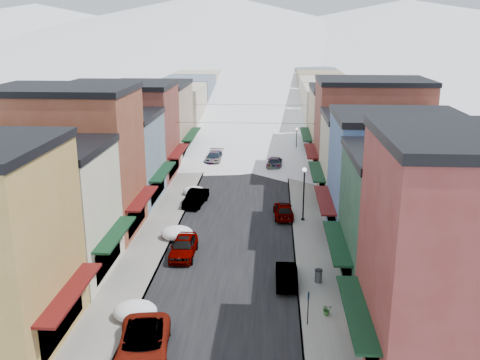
# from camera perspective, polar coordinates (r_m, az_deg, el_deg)

# --- Properties ---
(road) EXTENTS (10.00, 160.00, 0.01)m
(road) POSITION_cam_1_polar(r_m,az_deg,el_deg) (83.31, 1.31, 4.30)
(road) COLOR black
(road) RESTS_ON ground
(sidewalk_left) EXTENTS (3.20, 160.00, 0.15)m
(sidewalk_left) POSITION_cam_1_polar(r_m,az_deg,el_deg) (83.81, -3.22, 4.40)
(sidewalk_left) COLOR gray
(sidewalk_left) RESTS_ON ground
(sidewalk_right) EXTENTS (3.20, 160.00, 0.15)m
(sidewalk_right) POSITION_cam_1_polar(r_m,az_deg,el_deg) (83.31, 5.86, 4.27)
(sidewalk_right) COLOR gray
(sidewalk_right) RESTS_ON ground
(curb_left) EXTENTS (0.10, 160.00, 0.15)m
(curb_left) POSITION_cam_1_polar(r_m,az_deg,el_deg) (83.64, -2.16, 4.39)
(curb_left) COLOR slate
(curb_left) RESTS_ON ground
(curb_right) EXTENTS (0.10, 160.00, 0.15)m
(curb_right) POSITION_cam_1_polar(r_m,az_deg,el_deg) (83.26, 4.79, 4.29)
(curb_right) COLOR slate
(curb_right) RESTS_ON ground
(bldg_l_cream) EXTENTS (11.30, 8.20, 9.50)m
(bldg_l_cream) POSITION_cam_1_polar(r_m,az_deg,el_deg) (39.70, -21.05, -3.11)
(bldg_l_cream) COLOR beige
(bldg_l_cream) RESTS_ON ground
(bldg_l_brick_near) EXTENTS (12.30, 8.20, 12.50)m
(bldg_l_brick_near) POSITION_cam_1_polar(r_m,az_deg,el_deg) (46.53, -17.83, 1.87)
(bldg_l_brick_near) COLOR brown
(bldg_l_brick_near) RESTS_ON ground
(bldg_l_grayblue) EXTENTS (11.30, 9.20, 9.00)m
(bldg_l_grayblue) POSITION_cam_1_polar(r_m,az_deg,el_deg) (54.55, -14.02, 2.30)
(bldg_l_grayblue) COLOR slate
(bldg_l_grayblue) RESTS_ON ground
(bldg_l_brick_far) EXTENTS (13.30, 9.20, 11.00)m
(bldg_l_brick_far) POSITION_cam_1_polar(r_m,az_deg,el_deg) (63.04, -12.55, 5.15)
(bldg_l_brick_far) COLOR brown
(bldg_l_brick_far) RESTS_ON ground
(bldg_l_tan) EXTENTS (11.30, 11.20, 10.00)m
(bldg_l_tan) POSITION_cam_1_polar(r_m,az_deg,el_deg) (72.40, -9.61, 6.30)
(bldg_l_tan) COLOR tan
(bldg_l_tan) RESTS_ON ground
(bldg_r_green) EXTENTS (11.30, 9.20, 9.50)m
(bldg_r_green) POSITION_cam_1_polar(r_m,az_deg,el_deg) (37.05, 19.05, -4.26)
(bldg_r_green) COLOR #20432F
(bldg_r_green) RESTS_ON ground
(bldg_r_blue) EXTENTS (11.30, 9.20, 10.50)m
(bldg_r_blue) POSITION_cam_1_polar(r_m,az_deg,el_deg) (45.21, 16.21, 0.29)
(bldg_r_blue) COLOR #436498
(bldg_r_blue) RESTS_ON ground
(bldg_r_cream) EXTENTS (12.30, 9.20, 9.00)m
(bldg_r_cream) POSITION_cam_1_polar(r_m,az_deg,el_deg) (54.02, 14.68, 2.12)
(bldg_r_cream) COLOR beige
(bldg_r_cream) RESTS_ON ground
(bldg_r_brick_far) EXTENTS (13.30, 9.20, 11.50)m
(bldg_r_brick_far) POSITION_cam_1_polar(r_m,az_deg,el_deg) (62.50, 13.71, 5.22)
(bldg_r_brick_far) COLOR maroon
(bldg_r_brick_far) RESTS_ON ground
(bldg_r_tan) EXTENTS (11.30, 11.20, 9.50)m
(bldg_r_tan) POSITION_cam_1_polar(r_m,az_deg,el_deg) (72.24, 11.54, 5.98)
(bldg_r_tan) COLOR tan
(bldg_r_tan) RESTS_ON ground
(distant_blocks) EXTENTS (34.00, 55.00, 8.00)m
(distant_blocks) POSITION_cam_1_polar(r_m,az_deg,el_deg) (105.34, 1.84, 8.99)
(distant_blocks) COLOR gray
(distant_blocks) RESTS_ON ground
(mountain_ridge) EXTENTS (670.00, 340.00, 34.00)m
(mountain_ridge) POSITION_cam_1_polar(r_m,az_deg,el_deg) (299.52, -0.78, 15.63)
(mountain_ridge) COLOR silver
(mountain_ridge) RESTS_ON ground
(overhead_cables) EXTENTS (16.40, 15.04, 0.04)m
(overhead_cables) POSITION_cam_1_polar(r_m,az_deg,el_deg) (69.91, 0.92, 7.17)
(overhead_cables) COLOR black
(overhead_cables) RESTS_ON ground
(car_white_suv) EXTENTS (3.44, 6.12, 1.62)m
(car_white_suv) POSITION_cam_1_polar(r_m,az_deg,el_deg) (30.17, -10.30, -16.88)
(car_white_suv) COLOR white
(car_white_suv) RESTS_ON ground
(car_silver_sedan) EXTENTS (1.91, 4.67, 1.59)m
(car_silver_sedan) POSITION_cam_1_polar(r_m,az_deg,el_deg) (41.58, -6.03, -7.06)
(car_silver_sedan) COLOR #AAACB2
(car_silver_sedan) RESTS_ON ground
(car_dark_hatch) EXTENTS (2.19, 4.72, 1.50)m
(car_dark_hatch) POSITION_cam_1_polar(r_m,az_deg,el_deg) (52.99, -4.74, -1.90)
(car_dark_hatch) COLOR black
(car_dark_hatch) RESTS_ON ground
(car_silver_wagon) EXTENTS (2.36, 5.32, 1.52)m
(car_silver_wagon) POSITION_cam_1_polar(r_m,az_deg,el_deg) (68.80, -2.78, 2.38)
(car_silver_wagon) COLOR #989B9F
(car_silver_wagon) RESTS_ON ground
(car_green_sedan) EXTENTS (1.49, 4.15, 1.36)m
(car_green_sedan) POSITION_cam_1_polar(r_m,az_deg,el_deg) (37.33, 4.97, -10.04)
(car_green_sedan) COLOR black
(car_green_sedan) RESTS_ON ground
(car_gray_suv) EXTENTS (2.00, 4.42, 1.47)m
(car_gray_suv) POSITION_cam_1_polar(r_m,az_deg,el_deg) (49.61, 4.65, -3.19)
(car_gray_suv) COLOR #9DA0A5
(car_gray_suv) RESTS_ON ground
(car_black_sedan) EXTENTS (2.28, 4.86, 1.37)m
(car_black_sedan) POSITION_cam_1_polar(r_m,az_deg,el_deg) (66.99, 3.73, 1.92)
(car_black_sedan) COLOR black
(car_black_sedan) RESTS_ON ground
(car_lane_silver) EXTENTS (2.24, 4.90, 1.63)m
(car_lane_silver) POSITION_cam_1_polar(r_m,az_deg,el_deg) (81.46, 0.47, 4.61)
(car_lane_silver) COLOR gray
(car_lane_silver) RESTS_ON ground
(car_lane_white) EXTENTS (3.02, 5.44, 1.44)m
(car_lane_white) POSITION_cam_1_polar(r_m,az_deg,el_deg) (95.41, 2.09, 6.25)
(car_lane_white) COLOR silver
(car_lane_white) RESTS_ON ground
(parking_sign) EXTENTS (0.13, 0.27, 2.12)m
(parking_sign) POSITION_cam_1_polar(r_m,az_deg,el_deg) (32.29, 7.28, -13.14)
(parking_sign) COLOR black
(parking_sign) RESTS_ON sidewalk_right
(trash_can) EXTENTS (0.54, 0.54, 0.92)m
(trash_can) POSITION_cam_1_polar(r_m,az_deg,el_deg) (37.58, 8.36, -10.08)
(trash_can) COLOR #525456
(trash_can) RESTS_ON sidewalk_right
(streetlamp_near) EXTENTS (0.41, 0.41, 4.93)m
(streetlamp_near) POSITION_cam_1_polar(r_m,az_deg,el_deg) (47.98, 6.84, -0.76)
(streetlamp_near) COLOR black
(streetlamp_near) RESTS_ON sidewalk_right
(streetlamp_far) EXTENTS (0.33, 0.33, 3.93)m
(streetlamp_far) POSITION_cam_1_polar(r_m,az_deg,el_deg) (71.95, 6.05, 4.45)
(streetlamp_far) COLOR black
(streetlamp_far) RESTS_ON sidewalk_right
(planter_near) EXTENTS (0.76, 0.71, 0.68)m
(planter_near) POSITION_cam_1_polar(r_m,az_deg,el_deg) (33.86, 9.24, -13.49)
(planter_near) COLOR #387133
(planter_near) RESTS_ON sidewalk_right
(snow_pile_near) EXTENTS (2.66, 2.84, 1.13)m
(snow_pile_near) POSITION_cam_1_polar(r_m,az_deg,el_deg) (33.83, -11.04, -13.53)
(snow_pile_near) COLOR white
(snow_pile_near) RESTS_ON ground
(snow_pile_mid) EXTENTS (2.69, 2.85, 1.14)m
(snow_pile_mid) POSITION_cam_1_polar(r_m,az_deg,el_deg) (44.91, -6.70, -5.62)
(snow_pile_mid) COLOR white
(snow_pile_mid) RESTS_ON ground
(snow_pile_far) EXTENTS (2.32, 2.63, 0.98)m
(snow_pile_far) POSITION_cam_1_polar(r_m,az_deg,el_deg) (56.08, -4.87, -1.18)
(snow_pile_far) COLOR white
(snow_pile_far) RESTS_ON ground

